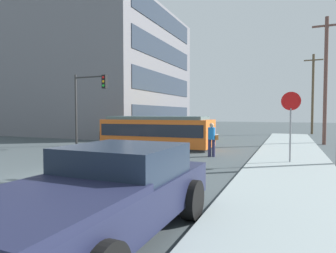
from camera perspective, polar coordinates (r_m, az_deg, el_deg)
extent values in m
plane|color=#3F484C|center=(18.25, 1.02, -4.13)|extent=(120.00, 120.00, 0.00)
cube|color=#8D9A9B|center=(12.99, 22.98, -6.75)|extent=(3.20, 36.00, 0.14)
cube|color=silver|center=(11.31, -14.40, -8.33)|extent=(0.16, 2.40, 0.01)
cube|color=silver|center=(14.65, -4.84, -5.78)|extent=(0.16, 2.40, 0.01)
cube|color=silver|center=(23.26, 5.91, -2.69)|extent=(0.16, 2.40, 0.01)
cube|color=silver|center=(29.03, 9.36, -1.67)|extent=(0.16, 2.40, 0.01)
cube|color=slate|center=(34.12, -14.79, 9.66)|extent=(17.94, 15.76, 12.80)
cube|color=#2D3847|center=(29.25, -0.57, 2.15)|extent=(0.06, 13.39, 1.92)
cube|color=#2D3847|center=(29.40, -0.57, 8.40)|extent=(0.06, 13.39, 1.92)
cube|color=#2D3847|center=(29.90, -0.57, 14.51)|extent=(0.06, 13.39, 1.92)
cube|color=#2D3847|center=(30.72, -0.58, 20.36)|extent=(0.06, 13.39, 1.92)
cube|color=orange|center=(17.86, -2.10, -1.20)|extent=(6.81, 2.68, 1.62)
cube|color=#2D2D2D|center=(17.94, -2.10, -4.01)|extent=(6.67, 2.55, 0.15)
cube|color=#4E686C|center=(17.83, -2.11, 1.72)|extent=(6.13, 2.29, 0.20)
cube|color=#1E232D|center=(17.85, -2.10, -0.58)|extent=(6.54, 2.71, 0.71)
cube|color=gold|center=(24.02, 2.22, 0.05)|extent=(2.63, 5.13, 1.55)
cube|color=black|center=(21.73, -0.25, 0.40)|extent=(2.25, 0.18, 0.93)
cube|color=black|center=(24.01, 2.22, 0.72)|extent=(2.65, 4.37, 0.62)
cylinder|color=black|center=(22.57, 0.66, -1.71)|extent=(2.57, 0.97, 0.90)
cylinder|color=black|center=(25.57, 3.58, -1.21)|extent=(2.57, 0.97, 0.90)
cylinder|color=#2E2C4E|center=(14.46, 8.22, -4.23)|extent=(0.16, 0.16, 0.85)
cylinder|color=#2E2C4E|center=(14.41, 8.99, -4.25)|extent=(0.16, 0.16, 0.85)
cylinder|color=blue|center=(14.37, 8.62, -1.37)|extent=(0.36, 0.36, 0.60)
sphere|color=tan|center=(14.35, 8.63, 0.27)|extent=(0.22, 0.22, 0.22)
cube|color=brown|center=(14.38, 9.52, -2.17)|extent=(0.20, 0.22, 0.24)
cube|color=#1D203B|center=(5.04, -12.16, -14.24)|extent=(2.03, 5.01, 0.65)
cube|color=#1B2637|center=(5.35, -8.79, -6.62)|extent=(1.91, 1.91, 0.55)
cube|color=#1D203B|center=(3.93, -24.20, -13.37)|extent=(2.01, 2.26, 0.12)
cylinder|color=black|center=(6.85, -11.70, -12.10)|extent=(0.28, 0.80, 0.80)
cylinder|color=black|center=(5.97, 4.77, -14.25)|extent=(0.28, 0.80, 0.80)
cube|color=black|center=(23.64, -8.39, -1.38)|extent=(1.90, 4.50, 0.55)
cube|color=black|center=(23.48, -8.59, -0.25)|extent=(1.70, 2.49, 0.40)
cylinder|color=black|center=(25.25, -8.43, -1.58)|extent=(0.24, 0.65, 0.64)
cylinder|color=black|center=(24.33, -4.92, -1.71)|extent=(0.24, 0.65, 0.64)
cylinder|color=black|center=(23.06, -12.04, -1.99)|extent=(0.24, 0.65, 0.64)
cylinder|color=black|center=(22.05, -8.33, -2.17)|extent=(0.24, 0.65, 0.64)
cube|color=#3B512E|center=(29.81, -1.55, -0.55)|extent=(1.88, 4.49, 0.55)
cube|color=black|center=(29.65, -1.67, 0.36)|extent=(1.68, 2.48, 0.40)
cylinder|color=black|center=(31.40, -1.93, -0.75)|extent=(0.24, 0.65, 0.64)
cylinder|color=black|center=(30.66, 1.02, -0.82)|extent=(0.24, 0.65, 0.64)
cylinder|color=black|center=(29.04, -4.26, -1.02)|extent=(0.24, 0.65, 0.64)
cylinder|color=black|center=(28.24, -1.12, -1.11)|extent=(0.24, 0.65, 0.64)
cylinder|color=gray|center=(12.86, 23.04, -1.60)|extent=(0.07, 0.07, 2.20)
cylinder|color=red|center=(12.84, 23.15, 4.65)|extent=(0.76, 0.04, 0.76)
cylinder|color=#333333|center=(19.93, -17.75, 3.04)|extent=(0.14, 0.14, 4.68)
cylinder|color=#333333|center=(19.36, -15.24, 9.44)|extent=(2.27, 0.10, 0.10)
cube|color=black|center=(18.64, -12.44, 8.66)|extent=(0.28, 0.24, 0.84)
sphere|color=red|center=(18.57, -12.68, 9.46)|extent=(0.16, 0.16, 0.16)
sphere|color=gold|center=(18.54, -12.68, 8.69)|extent=(0.16, 0.16, 0.16)
sphere|color=green|center=(18.51, -12.67, 7.92)|extent=(0.16, 0.16, 0.16)
cylinder|color=brown|center=(22.57, 28.71, 7.86)|extent=(0.24, 0.24, 8.67)
cube|color=brown|center=(23.24, 28.91, 17.07)|extent=(1.80, 0.12, 0.12)
cylinder|color=brown|center=(33.66, 26.71, 5.70)|extent=(0.24, 0.24, 8.27)
cube|color=brown|center=(34.06, 26.83, 11.65)|extent=(1.80, 0.12, 0.12)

